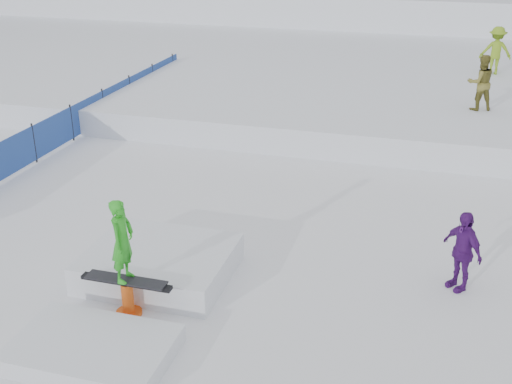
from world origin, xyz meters
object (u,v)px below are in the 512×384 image
(walker_ygreen, at_px, (496,50))
(jib_rail_feature, at_px, (143,281))
(walker_olive, at_px, (481,83))
(safety_fence, at_px, (72,123))
(spectator_purple, at_px, (462,251))

(walker_ygreen, bearing_deg, jib_rail_feature, 64.89)
(walker_ygreen, xyz_separation_m, jib_rail_feature, (-6.45, -16.07, -1.35))
(walker_ygreen, relative_size, jib_rail_feature, 0.39)
(walker_olive, bearing_deg, safety_fence, -2.13)
(safety_fence, relative_size, jib_rail_feature, 3.64)
(walker_ygreen, distance_m, spectator_purple, 14.30)
(walker_ygreen, bearing_deg, safety_fence, 33.05)
(walker_olive, relative_size, jib_rail_feature, 0.37)
(safety_fence, height_order, walker_ygreen, walker_ygreen)
(jib_rail_feature, bearing_deg, walker_ygreen, 68.13)
(safety_fence, relative_size, walker_olive, 9.72)
(walker_olive, bearing_deg, jib_rail_feature, 41.57)
(jib_rail_feature, bearing_deg, walker_olive, 62.33)
(walker_olive, height_order, spectator_purple, walker_olive)
(safety_fence, height_order, spectator_purple, spectator_purple)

